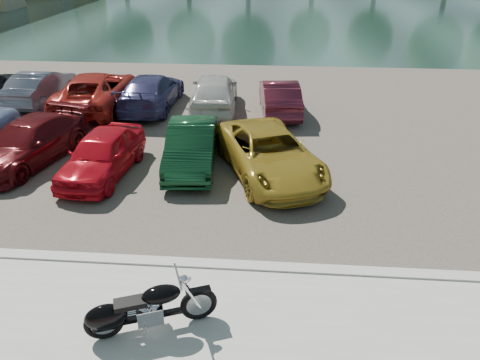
# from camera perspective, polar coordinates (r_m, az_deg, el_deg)

# --- Properties ---
(ground) EXTENTS (200.00, 200.00, 0.00)m
(ground) POSITION_cam_1_polar(r_m,az_deg,el_deg) (8.76, -6.80, -18.60)
(ground) COLOR #595447
(ground) RESTS_ON ground
(kerb) EXTENTS (60.00, 0.30, 0.14)m
(kerb) POSITION_cam_1_polar(r_m,az_deg,el_deg) (10.18, -4.72, -10.29)
(kerb) COLOR #AEACA4
(kerb) RESTS_ON ground
(parking_lot) EXTENTS (60.00, 18.00, 0.04)m
(parking_lot) POSITION_cam_1_polar(r_m,az_deg,el_deg) (18.12, -0.34, 7.13)
(parking_lot) COLOR #453F38
(parking_lot) RESTS_ON ground
(river) EXTENTS (120.00, 40.00, 0.00)m
(river) POSITION_cam_1_polar(r_m,az_deg,el_deg) (46.40, 2.89, 19.50)
(river) COLOR #1A302B
(river) RESTS_ON ground
(motorcycle) EXTENTS (2.23, 1.10, 1.05)m
(motorcycle) POSITION_cam_1_polar(r_m,az_deg,el_deg) (8.56, -12.20, -15.26)
(motorcycle) COLOR black
(motorcycle) RESTS_ON promenade
(car_3) EXTENTS (2.81, 4.78, 1.30)m
(car_3) POSITION_cam_1_polar(r_m,az_deg,el_deg) (15.88, -24.37, 4.23)
(car_3) COLOR #4D0B0E
(car_3) RESTS_ON parking_lot
(car_4) EXTENTS (1.88, 3.97, 1.31)m
(car_4) POSITION_cam_1_polar(r_m,az_deg,el_deg) (14.21, -16.47, 3.06)
(car_4) COLOR red
(car_4) RESTS_ON parking_lot
(car_5) EXTENTS (1.73, 4.12, 1.32)m
(car_5) POSITION_cam_1_polar(r_m,az_deg,el_deg) (14.25, -5.91, 4.16)
(car_5) COLOR #0F381D
(car_5) RESTS_ON parking_lot
(car_6) EXTENTS (3.85, 5.35, 1.35)m
(car_6) POSITION_cam_1_polar(r_m,az_deg,el_deg) (13.67, 3.59, 3.28)
(car_6) COLOR #AD8D28
(car_6) RESTS_ON parking_lot
(car_9) EXTENTS (1.59, 4.12, 1.34)m
(car_9) POSITION_cam_1_polar(r_m,az_deg,el_deg) (21.90, -23.11, 10.44)
(car_9) COLOR slate
(car_9) RESTS_ON parking_lot
(car_10) EXTENTS (2.77, 5.47, 1.48)m
(car_10) POSITION_cam_1_polar(r_m,az_deg,el_deg) (20.24, -17.12, 10.38)
(car_10) COLOR #A9231C
(car_10) RESTS_ON parking_lot
(car_11) EXTENTS (2.02, 4.79, 1.38)m
(car_11) POSITION_cam_1_polar(r_m,az_deg,el_deg) (19.77, -10.74, 10.57)
(car_11) COLOR navy
(car_11) RESTS_ON parking_lot
(car_12) EXTENTS (2.07, 4.57, 1.52)m
(car_12) POSITION_cam_1_polar(r_m,az_deg,el_deg) (19.14, -3.16, 10.67)
(car_12) COLOR silver
(car_12) RESTS_ON parking_lot
(car_13) EXTENTS (1.81, 4.15, 1.33)m
(car_13) POSITION_cam_1_polar(r_m,az_deg,el_deg) (18.92, 4.82, 10.10)
(car_13) COLOR #561725
(car_13) RESTS_ON parking_lot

